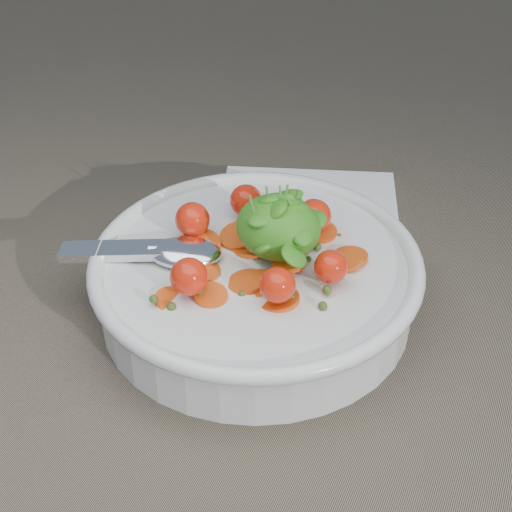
% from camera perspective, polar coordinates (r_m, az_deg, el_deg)
% --- Properties ---
extents(ground, '(6.00, 6.00, 0.00)m').
position_cam_1_polar(ground, '(0.60, -3.47, -4.89)').
color(ground, '#766854').
rests_on(ground, ground).
extents(bowl, '(0.27, 0.25, 0.11)m').
position_cam_1_polar(bowl, '(0.59, 0.01, -1.65)').
color(bowl, silver).
rests_on(bowl, ground).
extents(napkin, '(0.20, 0.19, 0.01)m').
position_cam_1_polar(napkin, '(0.72, 3.79, 3.22)').
color(napkin, white).
rests_on(napkin, ground).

